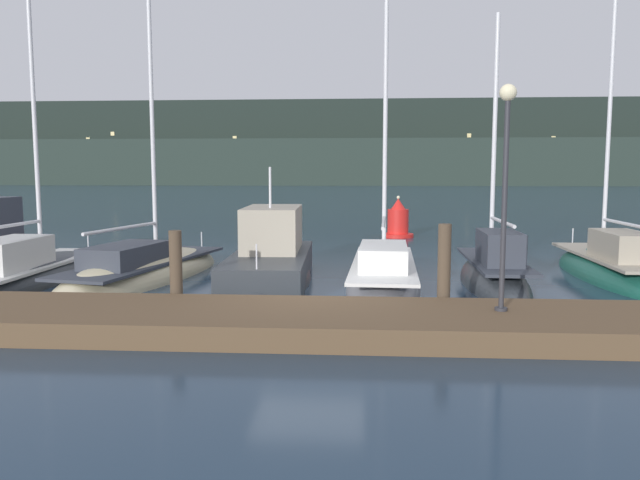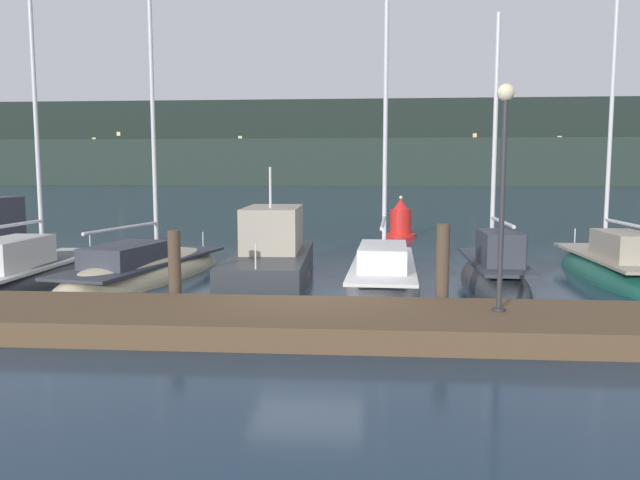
{
  "view_description": "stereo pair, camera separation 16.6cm",
  "coord_description": "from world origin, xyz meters",
  "px_view_note": "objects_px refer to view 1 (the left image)",
  "views": [
    {
      "loc": [
        1.2,
        -13.59,
        3.13
      ],
      "look_at": [
        0.0,
        3.51,
        1.2
      ],
      "focal_mm": 35.0,
      "sensor_mm": 36.0,
      "label": 1
    },
    {
      "loc": [
        1.37,
        -13.57,
        3.13
      ],
      "look_at": [
        0.0,
        3.51,
        1.2
      ],
      "focal_mm": 35.0,
      "sensor_mm": 36.0,
      "label": 2
    }
  ],
  "objects_px": {
    "sailboat_berth_3": "(29,278)",
    "sailboat_berth_8": "(610,274)",
    "motorboat_berth_5": "(271,269)",
    "sailboat_berth_7": "(494,280)",
    "sailboat_berth_4": "(144,276)",
    "channel_buoy": "(398,222)",
    "sailboat_berth_6": "(383,280)",
    "dock_lamppost": "(506,162)"
  },
  "relations": [
    {
      "from": "sailboat_berth_7",
      "to": "sailboat_berth_6",
      "type": "bearing_deg",
      "value": -176.31
    },
    {
      "from": "sailboat_berth_7",
      "to": "channel_buoy",
      "type": "relative_size",
      "value": 4.14
    },
    {
      "from": "channel_buoy",
      "to": "sailboat_berth_7",
      "type": "bearing_deg",
      "value": -81.09
    },
    {
      "from": "sailboat_berth_7",
      "to": "channel_buoy",
      "type": "bearing_deg",
      "value": 98.91
    },
    {
      "from": "sailboat_berth_3",
      "to": "sailboat_berth_4",
      "type": "bearing_deg",
      "value": 14.24
    },
    {
      "from": "sailboat_berth_8",
      "to": "motorboat_berth_5",
      "type": "bearing_deg",
      "value": -173.66
    },
    {
      "from": "channel_buoy",
      "to": "dock_lamppost",
      "type": "distance_m",
      "value": 17.5
    },
    {
      "from": "sailboat_berth_4",
      "to": "channel_buoy",
      "type": "height_order",
      "value": "sailboat_berth_4"
    },
    {
      "from": "channel_buoy",
      "to": "motorboat_berth_5",
      "type": "bearing_deg",
      "value": -109.55
    },
    {
      "from": "motorboat_berth_5",
      "to": "sailboat_berth_8",
      "type": "bearing_deg",
      "value": 6.34
    },
    {
      "from": "sailboat_berth_3",
      "to": "motorboat_berth_5",
      "type": "xyz_separation_m",
      "value": [
        6.69,
        0.81,
        0.2
      ]
    },
    {
      "from": "sailboat_berth_4",
      "to": "motorboat_berth_5",
      "type": "relative_size",
      "value": 1.63
    },
    {
      "from": "channel_buoy",
      "to": "dock_lamppost",
      "type": "height_order",
      "value": "dock_lamppost"
    },
    {
      "from": "sailboat_berth_7",
      "to": "dock_lamppost",
      "type": "distance_m",
      "value": 5.95
    },
    {
      "from": "sailboat_berth_3",
      "to": "motorboat_berth_5",
      "type": "distance_m",
      "value": 6.74
    },
    {
      "from": "dock_lamppost",
      "to": "sailboat_berth_8",
      "type": "bearing_deg",
      "value": 55.14
    },
    {
      "from": "sailboat_berth_4",
      "to": "motorboat_berth_5",
      "type": "xyz_separation_m",
      "value": [
        3.67,
        0.04,
        0.24
      ]
    },
    {
      "from": "sailboat_berth_6",
      "to": "dock_lamppost",
      "type": "height_order",
      "value": "sailboat_berth_6"
    },
    {
      "from": "motorboat_berth_5",
      "to": "sailboat_berth_7",
      "type": "xyz_separation_m",
      "value": [
        6.15,
        -0.4,
        -0.18
      ]
    },
    {
      "from": "sailboat_berth_6",
      "to": "sailboat_berth_8",
      "type": "relative_size",
      "value": 1.35
    },
    {
      "from": "sailboat_berth_4",
      "to": "channel_buoy",
      "type": "distance_m",
      "value": 14.32
    },
    {
      "from": "sailboat_berth_7",
      "to": "channel_buoy",
      "type": "distance_m",
      "value": 12.45
    },
    {
      "from": "motorboat_berth_5",
      "to": "dock_lamppost",
      "type": "xyz_separation_m",
      "value": [
        5.26,
        -5.39,
        2.94
      ]
    },
    {
      "from": "sailboat_berth_3",
      "to": "sailboat_berth_4",
      "type": "xyz_separation_m",
      "value": [
        3.02,
        0.77,
        -0.04
      ]
    },
    {
      "from": "sailboat_berth_3",
      "to": "sailboat_berth_8",
      "type": "relative_size",
      "value": 1.25
    },
    {
      "from": "sailboat_berth_6",
      "to": "channel_buoy",
      "type": "height_order",
      "value": "sailboat_berth_6"
    },
    {
      "from": "dock_lamppost",
      "to": "sailboat_berth_3",
      "type": "bearing_deg",
      "value": 159.03
    },
    {
      "from": "sailboat_berth_6",
      "to": "dock_lamppost",
      "type": "xyz_separation_m",
      "value": [
        2.1,
        -4.8,
        3.12
      ]
    },
    {
      "from": "sailboat_berth_6",
      "to": "sailboat_berth_7",
      "type": "distance_m",
      "value": 2.99
    },
    {
      "from": "sailboat_berth_8",
      "to": "channel_buoy",
      "type": "height_order",
      "value": "sailboat_berth_8"
    },
    {
      "from": "motorboat_berth_5",
      "to": "sailboat_berth_7",
      "type": "height_order",
      "value": "sailboat_berth_7"
    },
    {
      "from": "sailboat_berth_4",
      "to": "sailboat_berth_7",
      "type": "bearing_deg",
      "value": -2.06
    },
    {
      "from": "sailboat_berth_7",
      "to": "motorboat_berth_5",
      "type": "bearing_deg",
      "value": 176.3
    },
    {
      "from": "sailboat_berth_3",
      "to": "sailboat_berth_7",
      "type": "distance_m",
      "value": 12.84
    },
    {
      "from": "sailboat_berth_7",
      "to": "sailboat_berth_8",
      "type": "xyz_separation_m",
      "value": [
        3.62,
        1.48,
        -0.03
      ]
    },
    {
      "from": "channel_buoy",
      "to": "sailboat_berth_6",
      "type": "bearing_deg",
      "value": -94.84
    },
    {
      "from": "motorboat_berth_5",
      "to": "channel_buoy",
      "type": "distance_m",
      "value": 12.62
    },
    {
      "from": "sailboat_berth_4",
      "to": "dock_lamppost",
      "type": "relative_size",
      "value": 2.64
    },
    {
      "from": "sailboat_berth_6",
      "to": "sailboat_berth_8",
      "type": "xyz_separation_m",
      "value": [
        6.61,
        1.68,
        -0.02
      ]
    },
    {
      "from": "sailboat_berth_4",
      "to": "motorboat_berth_5",
      "type": "height_order",
      "value": "sailboat_berth_4"
    },
    {
      "from": "sailboat_berth_7",
      "to": "sailboat_berth_3",
      "type": "bearing_deg",
      "value": -178.16
    },
    {
      "from": "sailboat_berth_6",
      "to": "channel_buoy",
      "type": "xyz_separation_m",
      "value": [
        1.06,
        12.48,
        0.56
      ]
    }
  ]
}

